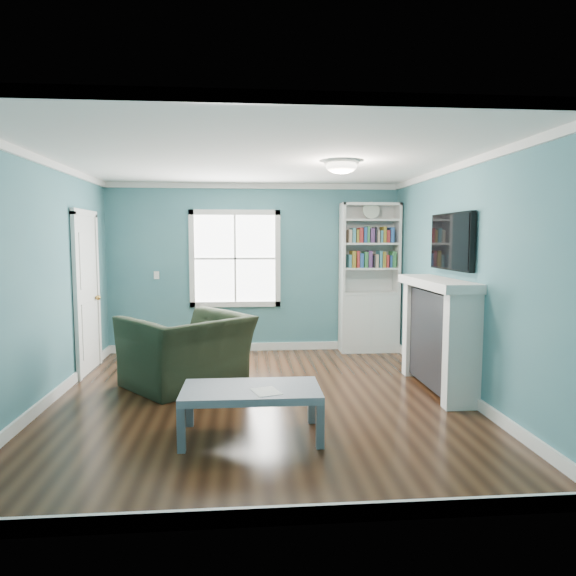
{
  "coord_description": "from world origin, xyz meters",
  "views": [
    {
      "loc": [
        -0.16,
        -5.49,
        1.76
      ],
      "look_at": [
        0.34,
        0.4,
        1.19
      ],
      "focal_mm": 32.0,
      "sensor_mm": 36.0,
      "label": 1
    }
  ],
  "objects": [
    {
      "name": "paper_sheet",
      "position": [
        0.02,
        -1.17,
        0.45
      ],
      "size": [
        0.28,
        0.32,
        0.0
      ],
      "primitive_type": "cube",
      "rotation": [
        0.0,
        0.0,
        0.3
      ],
      "color": "white",
      "rests_on": "coffee_table"
    },
    {
      "name": "coffee_table",
      "position": [
        -0.11,
        -1.04,
        0.39
      ],
      "size": [
        1.23,
        0.68,
        0.44
      ],
      "rotation": [
        0.0,
        0.0,
        -0.01
      ],
      "color": "#4D545D",
      "rests_on": "ground"
    },
    {
      "name": "door",
      "position": [
        -2.22,
        1.4,
        1.07
      ],
      "size": [
        0.12,
        0.98,
        2.17
      ],
      "color": "silver",
      "rests_on": "ground"
    },
    {
      "name": "floor",
      "position": [
        0.0,
        0.0,
        0.0
      ],
      "size": [
        5.0,
        5.0,
        0.0
      ],
      "primitive_type": "plane",
      "color": "black",
      "rests_on": "ground"
    },
    {
      "name": "ceiling_fixture",
      "position": [
        0.9,
        0.1,
        2.55
      ],
      "size": [
        0.38,
        0.38,
        0.15
      ],
      "color": "white",
      "rests_on": "room_walls"
    },
    {
      "name": "trim",
      "position": [
        0.0,
        0.0,
        1.24
      ],
      "size": [
        4.5,
        5.0,
        2.6
      ],
      "color": "white",
      "rests_on": "ground"
    },
    {
      "name": "tv",
      "position": [
        2.2,
        0.2,
        1.72
      ],
      "size": [
        0.06,
        1.1,
        0.65
      ],
      "primitive_type": "cube",
      "color": "black",
      "rests_on": "fireplace"
    },
    {
      "name": "fireplace",
      "position": [
        2.08,
        0.2,
        0.64
      ],
      "size": [
        0.44,
        1.58,
        1.3
      ],
      "color": "black",
      "rests_on": "ground"
    },
    {
      "name": "recliner",
      "position": [
        -0.85,
        0.61,
        0.57
      ],
      "size": [
        1.55,
        1.49,
        1.14
      ],
      "primitive_type": "imported",
      "rotation": [
        0.0,
        0.0,
        -2.45
      ],
      "color": "black",
      "rests_on": "ground"
    },
    {
      "name": "window",
      "position": [
        -0.3,
        2.49,
        1.45
      ],
      "size": [
        1.4,
        0.06,
        1.5
      ],
      "color": "white",
      "rests_on": "room_walls"
    },
    {
      "name": "room_walls",
      "position": [
        0.0,
        0.0,
        1.58
      ],
      "size": [
        5.0,
        5.0,
        5.0
      ],
      "color": "#3A6F7D",
      "rests_on": "ground"
    },
    {
      "name": "bookshelf",
      "position": [
        1.77,
        2.3,
        0.92
      ],
      "size": [
        0.9,
        0.35,
        2.31
      ],
      "color": "silver",
      "rests_on": "ground"
    },
    {
      "name": "light_switch",
      "position": [
        -1.5,
        2.48,
        1.2
      ],
      "size": [
        0.08,
        0.01,
        0.12
      ],
      "primitive_type": "cube",
      "color": "white",
      "rests_on": "room_walls"
    }
  ]
}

